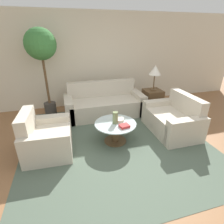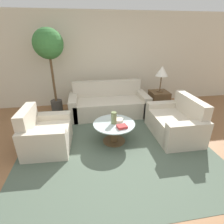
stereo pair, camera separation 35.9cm
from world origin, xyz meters
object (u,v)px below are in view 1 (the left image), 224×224
at_px(potted_plant, 41,50).
at_px(book_stack, 124,126).
at_px(bowl, 119,120).
at_px(coffee_table, 115,130).
at_px(vase, 115,118).
at_px(sofa_main, 104,104).
at_px(loveseat, 174,120).
at_px(armchair, 45,139).
at_px(table_lamp, 155,71).

height_order(potted_plant, book_stack, potted_plant).
bearing_deg(bowl, book_stack, -85.38).
distance_m(coffee_table, vase, 0.27).
height_order(sofa_main, loveseat, sofa_main).
distance_m(coffee_table, bowl, 0.21).
bearing_deg(armchair, vase, -87.75).
bearing_deg(potted_plant, coffee_table, -52.12).
xyz_separation_m(sofa_main, book_stack, (0.02, -1.58, 0.16)).
height_order(table_lamp, book_stack, table_lamp).
distance_m(loveseat, book_stack, 1.29).
distance_m(loveseat, bowl, 1.29).
distance_m(potted_plant, bowl, 2.46).
distance_m(sofa_main, bowl, 1.31).
relative_size(sofa_main, potted_plant, 0.95).
bearing_deg(sofa_main, vase, -94.09).
xyz_separation_m(coffee_table, bowl, (0.09, 0.07, 0.17)).
relative_size(coffee_table, bowl, 3.88).
distance_m(potted_plant, book_stack, 2.66).
relative_size(armchair, book_stack, 4.80).
distance_m(vase, book_stack, 0.25).
distance_m(armchair, potted_plant, 2.18).
bearing_deg(armchair, coffee_table, -87.61).
bearing_deg(book_stack, table_lamp, 36.94).
bearing_deg(armchair, loveseat, -86.27).
height_order(loveseat, vase, loveseat).
bearing_deg(table_lamp, loveseat, -95.26).
height_order(sofa_main, armchair, sofa_main).
bearing_deg(bowl, armchair, -177.60).
bearing_deg(vase, bowl, 37.61).
bearing_deg(bowl, potted_plant, 131.01).
bearing_deg(book_stack, bowl, 84.22).
relative_size(table_lamp, book_stack, 3.38).
relative_size(potted_plant, book_stack, 10.78).
height_order(coffee_table, table_lamp, table_lamp).
bearing_deg(vase, coffee_table, 29.71).
bearing_deg(coffee_table, table_lamp, 40.92).
height_order(loveseat, bowl, loveseat).
relative_size(bowl, book_stack, 1.06).
bearing_deg(sofa_main, armchair, -136.32).
bearing_deg(loveseat, sofa_main, -135.61).
distance_m(coffee_table, table_lamp, 2.14).
distance_m(vase, bowl, 0.15).
height_order(armchair, coffee_table, armchair).
xyz_separation_m(loveseat, vase, (-1.38, -0.05, 0.26)).
bearing_deg(loveseat, armchair, -88.74).
bearing_deg(book_stack, potted_plant, 116.67).
xyz_separation_m(sofa_main, potted_plant, (-1.40, 0.31, 1.39)).
bearing_deg(coffee_table, bowl, 38.05).
bearing_deg(bowl, table_lamp, 41.10).
relative_size(sofa_main, coffee_table, 2.49).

